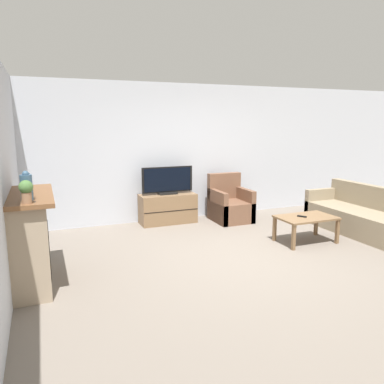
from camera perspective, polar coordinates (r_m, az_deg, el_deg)
The scene contains 15 objects.
ground_plane at distance 5.63m, azimuth 8.30°, elevation -9.76°, with size 24.00×24.00×0.00m, color slate.
wall_back at distance 7.60m, azimuth -1.16°, elevation 6.08°, with size 12.00×0.06×2.70m.
wall_left at distance 4.60m, azimuth -27.02°, elevation 1.99°, with size 0.06×12.00×2.70m.
fireplace at distance 4.94m, azimuth -23.38°, elevation -6.52°, with size 0.52×1.39×1.11m.
mantel_vase_left at distance 4.38m, azimuth -23.91°, elevation 0.74°, with size 0.13×0.13×0.32m.
mantel_vase_centre_left at distance 4.69m, azimuth -23.79°, elevation 1.05°, with size 0.08×0.08×0.27m.
mantel_vase_right at distance 5.21m, azimuth -23.63°, elevation 1.58°, with size 0.07×0.07×0.20m.
mantel_clock at distance 4.94m, azimuth -23.67°, elevation 0.89°, with size 0.08×0.11×0.15m.
potted_plant at distance 4.21m, azimuth -23.97°, elevation 0.24°, with size 0.14×0.14×0.25m.
tv_stand at distance 7.33m, azimuth -3.71°, elevation -2.53°, with size 1.09×0.46×0.57m.
tv at distance 7.23m, azimuth -3.75°, elevation 1.61°, with size 1.01×0.18×0.54m.
armchair at distance 7.53m, azimuth 5.78°, elevation -2.11°, with size 0.70×0.76×0.93m.
coffee_table at distance 6.40m, azimuth 17.00°, elevation -4.09°, with size 0.94×0.59×0.43m.
remote at distance 6.34m, azimuth 16.40°, elevation -3.58°, with size 0.12×0.15×0.02m.
couch at distance 7.22m, azimuth 25.40°, elevation -3.79°, with size 0.81×2.36×0.83m.
Camera 1 is at (-2.70, -4.54, 1.94)m, focal length 35.00 mm.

